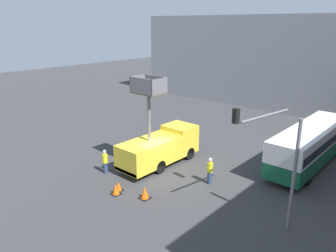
% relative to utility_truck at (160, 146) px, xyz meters
% --- Properties ---
extents(ground_plane, '(120.00, 120.00, 0.00)m').
position_rel_utility_truck_xyz_m(ground_plane, '(1.06, -1.07, -1.52)').
color(ground_plane, '#38383A').
extents(building_backdrop_far, '(44.00, 10.00, 11.41)m').
position_rel_utility_truck_xyz_m(building_backdrop_far, '(1.06, 25.38, 4.18)').
color(building_backdrop_far, '#9E9EA3').
rests_on(building_backdrop_far, ground_plane).
extents(utility_truck, '(2.36, 6.90, 6.91)m').
position_rel_utility_truck_xyz_m(utility_truck, '(0.00, 0.00, 0.00)').
color(utility_truck, yellow).
rests_on(utility_truck, ground_plane).
extents(city_bus, '(2.61, 10.73, 3.03)m').
position_rel_utility_truck_xyz_m(city_bus, '(8.53, 7.52, 0.26)').
color(city_bus, '#145638').
rests_on(city_bus, ground_plane).
extents(traffic_light_pole, '(4.18, 3.92, 6.09)m').
position_rel_utility_truck_xyz_m(traffic_light_pole, '(9.28, -1.30, 2.65)').
color(traffic_light_pole, slate).
rests_on(traffic_light_pole, ground_plane).
extents(road_worker_near_truck, '(0.38, 0.38, 1.80)m').
position_rel_utility_truck_xyz_m(road_worker_near_truck, '(-1.91, -3.78, -0.62)').
color(road_worker_near_truck, navy).
rests_on(road_worker_near_truck, ground_plane).
extents(road_worker_directing, '(0.38, 0.38, 1.88)m').
position_rel_utility_truck_xyz_m(road_worker_directing, '(4.66, -0.10, -0.58)').
color(road_worker_directing, navy).
rests_on(road_worker_directing, ground_plane).
extents(traffic_cone_near_truck, '(0.68, 0.68, 0.77)m').
position_rel_utility_truck_xyz_m(traffic_cone_near_truck, '(2.79, -4.40, -1.16)').
color(traffic_cone_near_truck, black).
rests_on(traffic_cone_near_truck, ground_plane).
extents(traffic_cone_mid_road, '(0.61, 0.61, 0.69)m').
position_rel_utility_truck_xyz_m(traffic_cone_mid_road, '(1.05, -5.28, -1.20)').
color(traffic_cone_mid_road, black).
rests_on(traffic_cone_mid_road, ground_plane).
extents(traffic_cone_far_side, '(0.54, 0.54, 0.62)m').
position_rel_utility_truck_xyz_m(traffic_cone_far_side, '(0.81, -4.86, -1.23)').
color(traffic_cone_far_side, black).
rests_on(traffic_cone_far_side, ground_plane).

